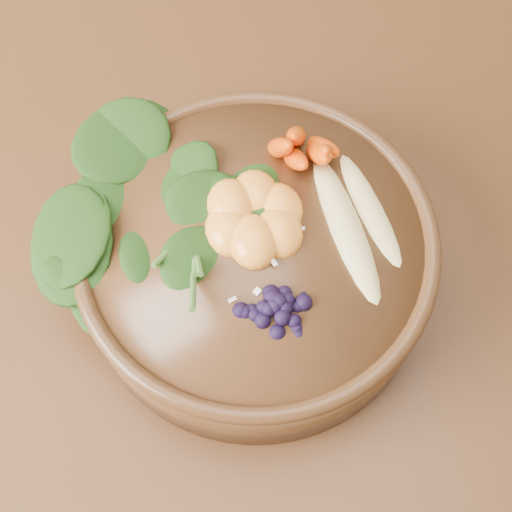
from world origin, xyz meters
TOP-DOWN VIEW (x-y plane):
  - ground at (0.00, 0.00)m, footprint 4.00×4.00m
  - dining_table at (0.00, 0.00)m, footprint 1.60×0.90m
  - stoneware_bowl at (0.04, -0.16)m, footprint 0.34×0.34m
  - kale_heap at (-0.01, -0.09)m, footprint 0.22×0.20m
  - carrot_cluster at (0.10, -0.07)m, footprint 0.07×0.07m
  - banana_halves at (0.13, -0.15)m, footprint 0.08×0.19m
  - mandarin_cluster at (0.04, -0.14)m, footprint 0.10×0.11m
  - blueberry_pile at (0.04, -0.22)m, footprint 0.16×0.12m
  - coconut_flakes at (0.04, -0.18)m, footprint 0.11×0.08m

SIDE VIEW (x-z plane):
  - ground at x=0.00m, z-range 0.00..0.00m
  - dining_table at x=0.00m, z-range 0.28..1.03m
  - stoneware_bowl at x=0.04m, z-range 0.75..0.84m
  - coconut_flakes at x=0.04m, z-range 0.84..0.85m
  - banana_halves at x=0.13m, z-range 0.84..0.87m
  - mandarin_cluster at x=0.04m, z-range 0.84..0.88m
  - blueberry_pile at x=0.04m, z-range 0.84..0.88m
  - kale_heap at x=-0.01m, z-range 0.84..0.89m
  - carrot_cluster at x=0.10m, z-range 0.84..0.93m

